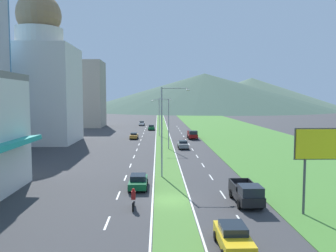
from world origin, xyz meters
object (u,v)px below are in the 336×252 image
car_0 (183,144)px  car_5 (151,127)px  street_lamp_far (161,114)px  billboard_roadside (329,148)px  car_1 (233,237)px  car_2 (134,136)px  car_4 (138,181)px  pickup_truck_0 (247,193)px  street_lamp_near (165,126)px  street_lamp_mid (167,120)px  pickup_truck_1 (193,135)px  motorcycle_rider (134,200)px  car_3 (142,123)px

car_0 → car_5: bearing=-169.9°
street_lamp_far → car_0: size_ratio=2.25×
billboard_roadside → car_1: 11.79m
car_0 → car_2: size_ratio=0.89×
car_5 → car_4: bearing=179.9°
street_lamp_far → pickup_truck_0: (7.20, -54.70, -4.44)m
car_1 → street_lamp_near: bearing=-168.8°
car_0 → pickup_truck_0: (3.18, -33.55, 0.23)m
street_lamp_far → billboard_roadside: size_ratio=1.33×
street_lamp_mid → pickup_truck_0: street_lamp_mid is taller
car_1 → pickup_truck_1: 57.54m
street_lamp_far → motorcycle_rider: (-2.76, -55.73, -4.68)m
car_1 → pickup_truck_0: bearing=160.4°
car_1 → pickup_truck_1: (3.32, 57.44, 0.19)m
car_2 → pickup_truck_1: bearing=-93.1°
car_0 → car_1: car_1 is taller
street_lamp_far → car_4: bearing=-93.2°
billboard_roadside → pickup_truck_0: (-5.79, 2.92, -4.44)m
street_lamp_mid → pickup_truck_1: size_ratio=1.72×
billboard_roadside → car_3: size_ratio=1.62×
street_lamp_far → car_2: 9.56m
street_lamp_near → car_5: bearing=92.6°
pickup_truck_0 → motorcycle_rider: 10.02m
car_1 → motorcycle_rider: size_ratio=2.20×
billboard_roadside → motorcycle_rider: bearing=173.1°
car_5 → billboard_roadside: bearing=-168.0°
car_3 → street_lamp_far: bearing=-169.2°
car_1 → motorcycle_rider: motorcycle_rider is taller
car_1 → billboard_roadside: bearing=124.0°
car_3 → pickup_truck_1: pickup_truck_1 is taller
street_lamp_near → car_0: (3.89, 22.96, -5.38)m
car_3 → motorcycle_rider: 88.45m
car_4 → pickup_truck_1: 44.03m
car_3 → pickup_truck_1: size_ratio=0.81×
car_0 → car_5: (-6.64, 37.11, 0.02)m
car_0 → pickup_truck_1: (3.30, 14.92, 0.23)m
street_lamp_near → car_0: bearing=80.4°
car_0 → car_4: bearing=-13.6°
street_lamp_mid → motorcycle_rider: size_ratio=4.63×
billboard_roadside → car_1: billboard_roadside is taller
car_2 → pickup_truck_0: 51.01m
street_lamp_mid → motorcycle_rider: bearing=-96.3°
billboard_roadside → pickup_truck_0: size_ratio=1.31×
street_lamp_near → car_4: street_lamp_near is taller
car_0 → car_2: (-10.28, 15.66, -0.03)m
street_lamp_far → car_0: 22.04m
car_2 → car_3: car_3 is taller
motorcycle_rider → car_5: bearing=-0.1°
street_lamp_far → street_lamp_mid: bearing=-87.6°
street_lamp_near → street_lamp_mid: size_ratio=1.16×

